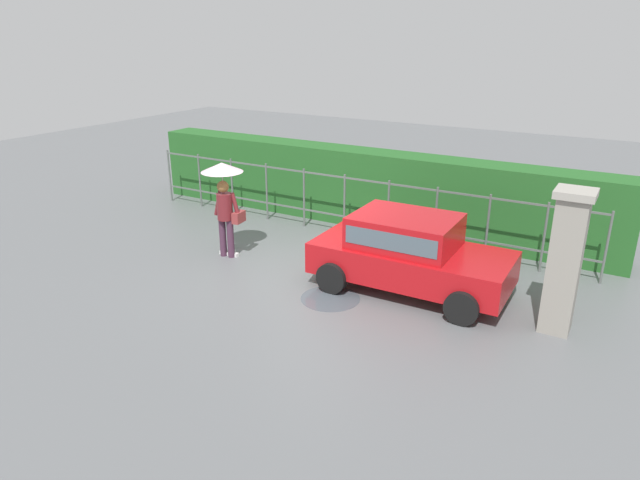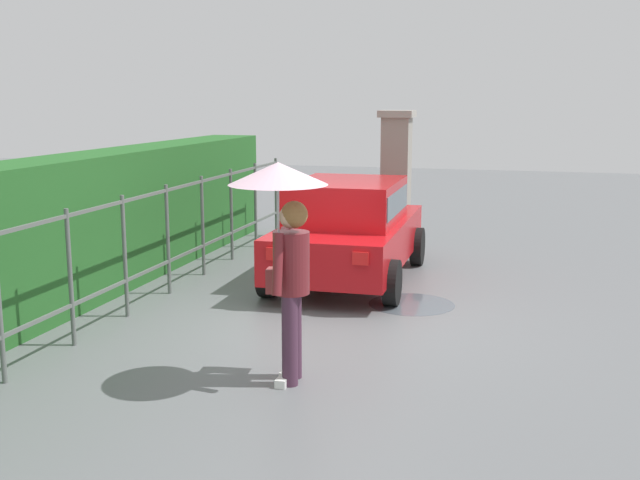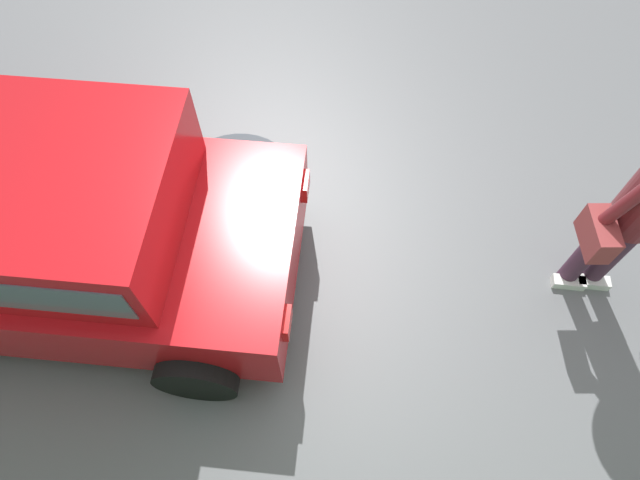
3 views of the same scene
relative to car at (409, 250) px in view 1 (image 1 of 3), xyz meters
The scene contains 7 objects.
ground_plane 2.20m from the car, behind, with size 40.00×40.00×0.00m, color slate.
car is the anchor object (origin of this frame).
pedestrian 4.18m from the car, behind, with size 0.90×0.90×2.08m.
gate_pillar 2.78m from the car, ahead, with size 0.60×0.60×2.42m.
fence_section 3.35m from the car, 139.24° to the left, with size 11.55×0.05×1.50m.
hedge_row 4.10m from the car, 128.31° to the left, with size 12.50×0.90×1.90m, color #235B23.
puddle_near 1.73m from the car, 134.28° to the right, with size 1.12×1.12×0.00m, color #4C545B.
Camera 1 is at (5.58, -9.08, 4.69)m, focal length 31.62 mm.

